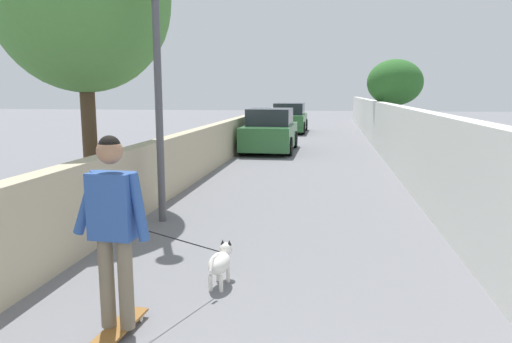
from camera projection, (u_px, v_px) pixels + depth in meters
name	position (u px, v px, depth m)	size (l,w,h in m)	color
ground_plane	(306.00, 161.00, 14.99)	(80.00, 80.00, 0.00)	slate
wall_left	(210.00, 147.00, 13.32)	(48.00, 0.30, 1.21)	tan
fence_right	(401.00, 140.00, 12.50)	(48.00, 0.30, 1.76)	silver
tree_right_mid	(395.00, 83.00, 18.97)	(2.18, 2.18, 3.41)	#473523
lamp_post	(157.00, 40.00, 7.51)	(0.36, 0.36, 4.28)	#4C4C51
skateboard	(119.00, 328.00, 4.23)	(0.81, 0.25, 0.08)	brown
person_skateboarder	(113.00, 218.00, 4.06)	(0.24, 0.71, 1.70)	#726651
dog	(220.00, 262.00, 5.30)	(1.56, 0.76, 1.06)	white
car_near	(270.00, 132.00, 17.25)	(3.81, 1.80, 1.54)	#336B38
car_far	(289.00, 119.00, 25.33)	(3.98, 1.80, 1.54)	#336B38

